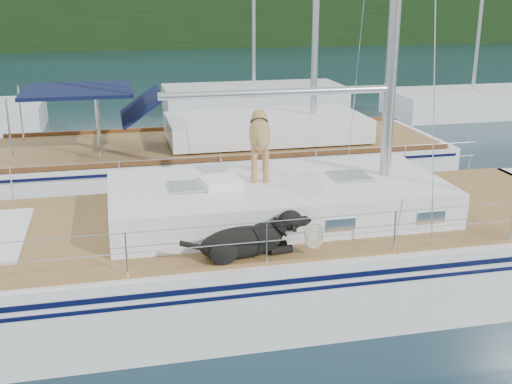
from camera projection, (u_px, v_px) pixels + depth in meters
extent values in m
plane|color=black|center=(229.00, 291.00, 10.41)|extent=(120.00, 120.00, 0.00)
cube|color=black|center=(126.00, 11.00, 51.32)|extent=(90.00, 3.00, 6.00)
cube|color=#595147|center=(127.00, 40.00, 53.16)|extent=(92.00, 1.00, 1.20)
cube|color=white|center=(228.00, 263.00, 10.26)|extent=(12.00, 3.80, 1.40)
cube|color=olive|center=(228.00, 220.00, 10.04)|extent=(11.52, 3.50, 0.06)
cube|color=white|center=(277.00, 198.00, 10.12)|extent=(5.20, 2.50, 0.55)
cylinder|color=silver|center=(278.00, 92.00, 9.61)|extent=(3.60, 0.12, 0.12)
cylinder|color=silver|center=(252.00, 223.00, 8.24)|extent=(10.56, 0.01, 0.01)
cylinder|color=silver|center=(210.00, 157.00, 11.48)|extent=(10.56, 0.01, 0.01)
cube|color=blue|center=(183.00, 197.00, 11.01)|extent=(0.58, 0.41, 0.04)
cube|color=white|center=(220.00, 183.00, 9.73)|extent=(0.67, 0.59, 0.15)
torus|color=beige|center=(314.00, 232.00, 8.50)|extent=(0.36, 0.14, 0.35)
cube|color=white|center=(219.00, 169.00, 15.78)|extent=(11.00, 3.50, 1.30)
cube|color=olive|center=(218.00, 144.00, 15.58)|extent=(10.56, 3.29, 0.06)
cube|color=white|center=(266.00, 127.00, 15.73)|extent=(4.80, 2.30, 0.55)
cube|color=#0D1338|center=(77.00, 90.00, 14.48)|extent=(2.40, 2.30, 0.08)
cube|color=white|center=(254.00, 99.00, 26.00)|extent=(7.20, 3.00, 1.10)
cube|color=white|center=(471.00, 104.00, 24.91)|extent=(6.40, 3.00, 1.10)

